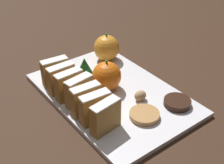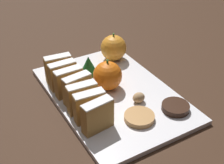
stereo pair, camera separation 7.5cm
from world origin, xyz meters
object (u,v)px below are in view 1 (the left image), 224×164
object	(u,v)px
orange_far	(107,48)
walnut	(140,96)
orange_near	(105,77)
chocolate_cookie	(177,102)

from	to	relation	value
orange_far	walnut	distance (m)	0.21
orange_near	walnut	xyz separation A→B (m)	(0.04, -0.09, -0.02)
orange_near	walnut	bearing A→B (deg)	-66.20
orange_far	walnut	xyz separation A→B (m)	(-0.05, -0.21, -0.02)
orange_near	orange_far	distance (m)	0.15
walnut	orange_far	bearing A→B (deg)	75.64
orange_far	chocolate_cookie	distance (m)	0.27
orange_far	chocolate_cookie	xyz separation A→B (m)	(0.00, -0.27, -0.03)
orange_far	chocolate_cookie	bearing A→B (deg)	-89.38
walnut	chocolate_cookie	distance (m)	0.09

